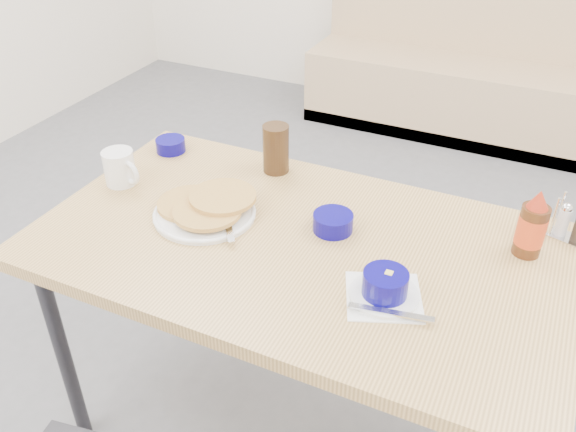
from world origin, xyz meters
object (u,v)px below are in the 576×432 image
at_px(pancake_plate, 206,208).
at_px(coffee_mug, 120,167).
at_px(butter_bowl, 333,222).
at_px(syrup_bottle, 532,227).
at_px(condiment_caddy, 571,225).
at_px(grits_setting, 385,288).
at_px(dining_table, 299,259).
at_px(amber_tumbler, 276,149).
at_px(booth_bench, 468,74).
at_px(creamer_bowl, 171,145).

bearing_deg(pancake_plate, coffee_mug, 172.85).
bearing_deg(butter_bowl, syrup_bottle, 13.34).
bearing_deg(syrup_bottle, coffee_mug, -172.26).
bearing_deg(condiment_caddy, grits_setting, -112.91).
bearing_deg(coffee_mug, dining_table, -3.99).
height_order(butter_bowl, amber_tumbler, amber_tumbler).
height_order(booth_bench, creamer_bowl, booth_bench).
height_order(grits_setting, creamer_bowl, grits_setting).
bearing_deg(creamer_bowl, pancake_plate, -42.14).
height_order(dining_table, coffee_mug, coffee_mug).
bearing_deg(butter_bowl, coffee_mug, -176.42).
bearing_deg(pancake_plate, booth_bench, 83.55).
distance_m(booth_bench, pancake_plate, 2.58).
height_order(amber_tumbler, syrup_bottle, syrup_bottle).
bearing_deg(coffee_mug, condiment_caddy, 12.25).
height_order(coffee_mug, butter_bowl, coffee_mug).
distance_m(booth_bench, condiment_caddy, 2.35).
xyz_separation_m(dining_table, creamer_bowl, (-0.59, 0.28, 0.08)).
relative_size(butter_bowl, amber_tumbler, 0.71).
relative_size(coffee_mug, grits_setting, 0.56).
relative_size(dining_table, grits_setting, 5.75).
xyz_separation_m(dining_table, amber_tumbler, (-0.22, 0.31, 0.14)).
height_order(booth_bench, pancake_plate, booth_bench).
bearing_deg(coffee_mug, booth_bench, 76.29).
distance_m(pancake_plate, grits_setting, 0.57).
bearing_deg(dining_table, syrup_bottle, 20.04).
height_order(creamer_bowl, syrup_bottle, syrup_bottle).
xyz_separation_m(pancake_plate, creamer_bowl, (-0.31, 0.28, 0.00)).
xyz_separation_m(booth_bench, butter_bowl, (0.06, -2.45, 0.43)).
relative_size(pancake_plate, syrup_bottle, 1.59).
bearing_deg(booth_bench, butter_bowl, -88.56).
xyz_separation_m(pancake_plate, syrup_bottle, (0.83, 0.20, 0.06)).
xyz_separation_m(creamer_bowl, condiment_caddy, (1.23, 0.03, 0.02)).
xyz_separation_m(coffee_mug, butter_bowl, (0.67, 0.04, -0.03)).
distance_m(booth_bench, syrup_bottle, 2.45).
bearing_deg(grits_setting, dining_table, 155.95).
bearing_deg(creamer_bowl, booth_bench, 75.23).
bearing_deg(coffee_mug, amber_tumbler, 34.73).
relative_size(booth_bench, amber_tumbler, 12.41).
relative_size(pancake_plate, condiment_caddy, 2.52).
distance_m(butter_bowl, syrup_bottle, 0.50).
relative_size(dining_table, creamer_bowl, 14.47).
relative_size(booth_bench, creamer_bowl, 19.63).
bearing_deg(dining_table, pancake_plate, 179.58).
xyz_separation_m(grits_setting, creamer_bowl, (-0.87, 0.40, -0.01)).
bearing_deg(condiment_caddy, booth_bench, 123.45).
distance_m(dining_table, coffee_mug, 0.62).
height_order(pancake_plate, creamer_bowl, pancake_plate).
distance_m(booth_bench, creamer_bowl, 2.37).
height_order(dining_table, butter_bowl, butter_bowl).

